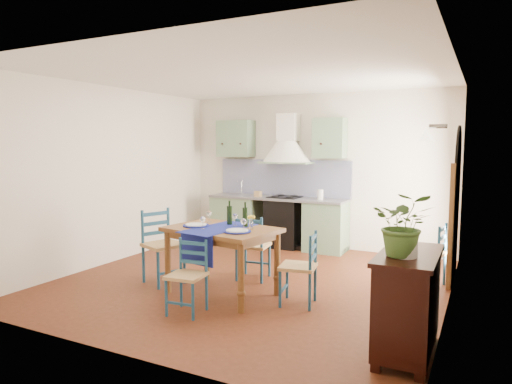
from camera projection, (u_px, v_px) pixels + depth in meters
floor at (252, 281)px, 6.32m from camera, size 5.00×5.00×0.00m
back_wall at (286, 190)px, 8.46m from camera, size 5.00×0.96×2.80m
right_wall at (452, 192)px, 5.31m from camera, size 0.26×5.00×2.80m
left_wall at (113, 175)px, 7.30m from camera, size 0.04×5.00×2.80m
ceiling at (251, 75)px, 6.03m from camera, size 5.00×5.00×0.01m
dining_table at (222, 236)px, 5.70m from camera, size 1.46×1.14×1.17m
chair_near at (188, 276)px, 5.11m from camera, size 0.43×0.43×0.82m
chair_far at (252, 246)px, 6.37m from camera, size 0.48×0.48×0.91m
chair_left at (162, 245)px, 6.22m from camera, size 0.61×0.61×1.00m
chair_right at (301, 267)px, 5.36m from camera, size 0.47×0.47×0.87m
chair_spare at (431, 254)px, 6.06m from camera, size 0.46×0.46×0.85m
sideboard at (407, 299)px, 4.08m from camera, size 0.50×1.05×0.94m
potted_plant at (404, 224)px, 3.87m from camera, size 0.55×0.49×0.56m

